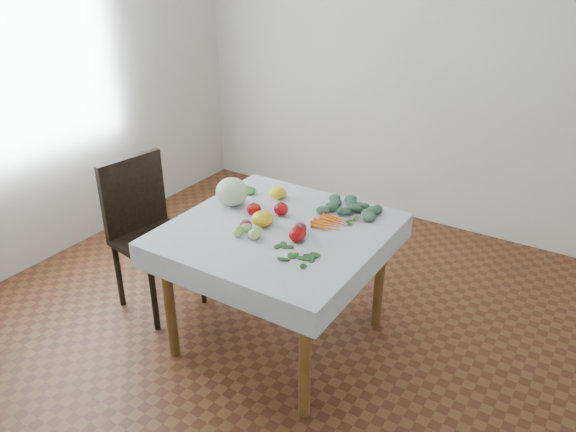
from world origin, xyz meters
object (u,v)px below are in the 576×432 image
at_px(chair, 147,224).
at_px(carrot_bunch, 331,223).
at_px(table, 278,244).
at_px(heirloom_back, 278,193).
at_px(cabbage, 232,192).

bearing_deg(chair, carrot_bunch, 13.51).
distance_m(table, heirloom_back, 0.42).
relative_size(chair, carrot_bunch, 4.84).
relative_size(cabbage, heirloom_back, 1.83).
bearing_deg(heirloom_back, cabbage, -128.03).
bearing_deg(cabbage, heirloom_back, 51.97).
bearing_deg(chair, table, 5.56).
height_order(table, chair, chair).
height_order(cabbage, carrot_bunch, cabbage).
xyz_separation_m(cabbage, carrot_bunch, (0.62, 0.09, -0.07)).
bearing_deg(table, heirloom_back, 123.14).
relative_size(heirloom_back, carrot_bunch, 0.50).
bearing_deg(chair, cabbage, 19.51).
bearing_deg(chair, heirloom_back, 30.22).
xyz_separation_m(chair, heirloom_back, (0.72, 0.42, 0.23)).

